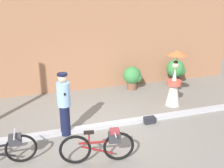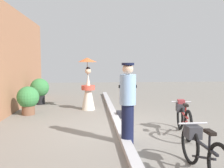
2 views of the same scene
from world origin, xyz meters
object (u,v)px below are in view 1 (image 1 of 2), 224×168
person_officer (64,103)px  potted_plant_by_door (176,70)px  person_with_parasol (174,80)px  backpack_on_pavement (150,120)px  bicycle_near_officer (101,145)px  potted_plant_small (133,77)px  bicycle_far_side (0,150)px

person_officer → potted_plant_by_door: person_officer is taller
person_with_parasol → backpack_on_pavement: 1.88m
bicycle_near_officer → potted_plant_by_door: bearing=43.3°
person_with_parasol → potted_plant_small: person_with_parasol is taller
potted_plant_small → backpack_on_pavement: 3.05m
bicycle_near_officer → potted_plant_by_door: size_ratio=1.52×
potted_plant_small → backpack_on_pavement: size_ratio=2.86×
person_officer → bicycle_near_officer: bearing=-68.4°
backpack_on_pavement → person_with_parasol: bearing=35.8°
person_officer → potted_plant_small: person_officer is taller
bicycle_far_side → potted_plant_small: 5.92m
person_with_parasol → potted_plant_small: 2.09m
bicycle_near_officer → bicycle_far_side: bicycle_near_officer is taller
person_officer → backpack_on_pavement: size_ratio=5.18×
bicycle_near_officer → person_with_parasol: 4.00m
potted_plant_by_door → backpack_on_pavement: size_ratio=3.25×
bicycle_near_officer → potted_plant_by_door: potted_plant_by_door is taller
bicycle_near_officer → bicycle_far_side: (-2.07, 0.53, -0.02)m
potted_plant_by_door → bicycle_far_side: bearing=-150.4°
bicycle_near_officer → person_officer: 1.62m
potted_plant_small → person_with_parasol: bearing=-70.6°
bicycle_far_side → backpack_on_pavement: bearing=11.3°
potted_plant_small → backpack_on_pavement: potted_plant_small is taller
bicycle_far_side → person_with_parasol: 5.61m
bicycle_near_officer → bicycle_far_side: bearing=165.6°
person_officer → bicycle_far_side: bearing=-149.1°
person_with_parasol → potted_plant_by_door: 2.40m
bicycle_near_officer → potted_plant_small: (2.54, 4.24, 0.11)m
potted_plant_by_door → backpack_on_pavement: 4.06m
backpack_on_pavement → bicycle_far_side: bearing=-168.7°
person_officer → potted_plant_by_door: bearing=29.2°
bicycle_far_side → potted_plant_by_door: 7.62m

